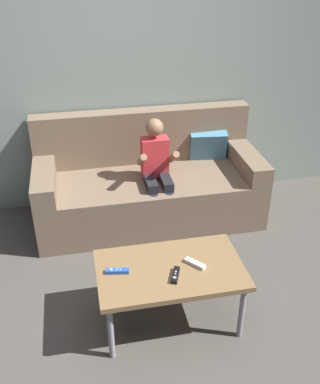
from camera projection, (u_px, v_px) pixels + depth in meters
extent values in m
plane|color=#4C4742|center=(159.00, 344.00, 2.75)|extent=(10.30, 10.30, 0.00)
cube|color=gray|center=(115.00, 67.00, 3.71)|extent=(5.15, 0.05, 2.50)
cube|color=#75604C|center=(149.00, 197.00, 3.89)|extent=(1.91, 0.80, 0.42)
cube|color=#75604C|center=(142.00, 136.00, 3.93)|extent=(1.91, 0.16, 0.48)
cube|color=#75604C|center=(44.00, 177.00, 3.59)|extent=(0.18, 0.80, 0.17)
cube|color=#75604C|center=(245.00, 159.00, 3.89)|extent=(0.18, 0.80, 0.17)
cube|color=teal|center=(208.00, 145.00, 4.02)|extent=(0.35, 0.21, 0.28)
cylinder|color=black|center=(154.00, 217.00, 3.62)|extent=(0.07, 0.07, 0.42)
cylinder|color=black|center=(169.00, 215.00, 3.64)|extent=(0.07, 0.07, 0.42)
cube|color=black|center=(150.00, 183.00, 3.61)|extent=(0.08, 0.27, 0.08)
cube|color=black|center=(166.00, 181.00, 3.63)|extent=(0.08, 0.27, 0.08)
cube|color=red|center=(155.00, 157.00, 3.65)|extent=(0.22, 0.13, 0.33)
cylinder|color=#936B4C|center=(142.00, 160.00, 3.51)|extent=(0.05, 0.24, 0.19)
cylinder|color=#936B4C|center=(173.00, 157.00, 3.55)|extent=(0.05, 0.24, 0.19)
sphere|color=#936B4C|center=(155.00, 127.00, 3.52)|extent=(0.14, 0.14, 0.14)
cube|color=brown|center=(170.00, 270.00, 2.72)|extent=(0.91, 0.54, 0.04)
cylinder|color=gray|center=(111.00, 332.00, 2.58)|extent=(0.04, 0.04, 0.40)
cylinder|color=gray|center=(242.00, 312.00, 2.72)|extent=(0.04, 0.04, 0.40)
cylinder|color=gray|center=(104.00, 282.00, 2.95)|extent=(0.04, 0.04, 0.40)
cylinder|color=gray|center=(219.00, 266.00, 3.09)|extent=(0.04, 0.04, 0.40)
cube|color=black|center=(175.00, 275.00, 2.64)|extent=(0.08, 0.14, 0.02)
cylinder|color=#99999E|center=(175.00, 277.00, 2.60)|extent=(0.02, 0.02, 0.00)
cylinder|color=silver|center=(175.00, 274.00, 2.63)|extent=(0.01, 0.01, 0.00)
cylinder|color=silver|center=(176.00, 271.00, 2.65)|extent=(0.01, 0.01, 0.00)
cube|color=blue|center=(117.00, 271.00, 2.67)|extent=(0.14, 0.06, 0.02)
cylinder|color=#99999E|center=(111.00, 269.00, 2.66)|extent=(0.02, 0.02, 0.00)
cylinder|color=silver|center=(117.00, 269.00, 2.66)|extent=(0.01, 0.01, 0.00)
cylinder|color=silver|center=(120.00, 269.00, 2.66)|extent=(0.01, 0.01, 0.00)
cube|color=white|center=(195.00, 263.00, 2.73)|extent=(0.12, 0.13, 0.02)
cylinder|color=#99999E|center=(190.00, 259.00, 2.74)|extent=(0.02, 0.02, 0.00)
cylinder|color=silver|center=(195.00, 262.00, 2.73)|extent=(0.01, 0.01, 0.00)
cylinder|color=silver|center=(197.00, 263.00, 2.72)|extent=(0.01, 0.01, 0.00)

